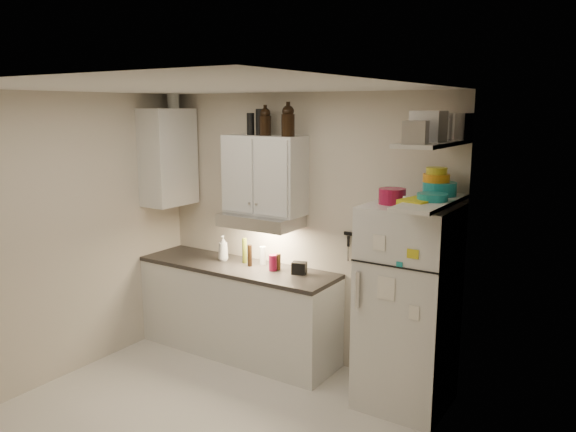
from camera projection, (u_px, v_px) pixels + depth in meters
The scene contains 36 objects.
floor at pixel (200, 423), 4.47m from camera, with size 3.20×3.00×0.02m, color silver.
ceiling at pixel (189, 86), 3.97m from camera, with size 3.20×3.00×0.02m, color silver.
back_wall at pixel (301, 229), 5.46m from camera, with size 3.20×0.02×2.60m, color beige.
left_wall at pixel (62, 238), 5.08m from camera, with size 0.02×3.00×2.60m, color beige.
right_wall at pixel (397, 304), 3.36m from camera, with size 0.02×3.00×2.60m, color beige.
base_cabinet at pixel (238, 311), 5.67m from camera, with size 2.10×0.60×0.88m, color silver.
countertop at pixel (237, 267), 5.58m from camera, with size 2.10×0.62×0.04m, color #2A2624.
upper_cabinet at pixel (265, 175), 5.38m from camera, with size 0.80×0.33×0.75m, color silver.
side_cabinet at pixel (168, 157), 5.85m from camera, with size 0.33×0.55×1.00m, color silver.
range_hood at pixel (261, 220), 5.41m from camera, with size 0.76×0.46×0.12m, color silver.
fridge at pixel (408, 307), 4.59m from camera, with size 0.70×0.68×1.70m, color silver.
shelf_hi at pixel (434, 143), 4.12m from camera, with size 0.30×0.95×0.03m, color silver.
shelf_lo at pixel (431, 202), 4.20m from camera, with size 0.30×0.95×0.03m, color silver.
knife_strip at pixel (365, 236), 5.07m from camera, with size 0.42×0.02×0.03m, color black.
dutch_oven at pixel (392, 196), 4.48m from camera, with size 0.22×0.22×0.13m, color maroon.
book_stack at pixel (418, 205), 4.18m from camera, with size 0.21×0.26×0.09m, color gold.
spice_jar at pixel (406, 202), 4.31m from camera, with size 0.05×0.05×0.09m, color silver.
stock_pot at pixel (454, 126), 4.34m from camera, with size 0.28×0.28×0.20m, color silver.
tin_a at pixel (428, 126), 4.06m from camera, with size 0.22×0.20×0.22m, color #AAAAAD.
tin_b at pixel (416, 132), 3.82m from camera, with size 0.16×0.16×0.16m, color #AAAAAD.
bowl_teal at pixel (439, 189), 4.43m from camera, with size 0.26×0.26×0.11m, color teal.
bowl_orange at pixel (436, 178), 4.42m from camera, with size 0.21×0.21×0.06m, color orange.
bowl_yellow at pixel (437, 171), 4.41m from camera, with size 0.16×0.16×0.05m, color gold.
plates at pixel (432, 197), 4.17m from camera, with size 0.23×0.23×0.06m, color teal.
growler_a at pixel (265, 121), 5.26m from camera, with size 0.11×0.11×0.26m, color black, non-canonical shape.
growler_b at pixel (288, 120), 5.07m from camera, with size 0.12×0.12×0.29m, color black, non-canonical shape.
thermos_a at pixel (260, 122), 5.33m from camera, with size 0.09×0.09×0.25m, color black.
thermos_b at pixel (251, 124), 5.36m from camera, with size 0.07×0.07×0.21m, color black.
side_jar at pixel (173, 100), 5.84m from camera, with size 0.12×0.12×0.17m, color silver.
soap_bottle at pixel (223, 247), 5.72m from camera, with size 0.11×0.11×0.29m, color silver.
pepper_mill at pixel (278, 262), 5.41m from camera, with size 0.05×0.05×0.16m, color brown.
oil_bottle at pixel (245, 251), 5.63m from camera, with size 0.05×0.05×0.25m, color #576018.
vinegar_bottle at pixel (250, 256), 5.52m from camera, with size 0.04×0.04×0.22m, color black.
clear_bottle at pixel (263, 256), 5.58m from camera, with size 0.06×0.06×0.18m, color silver.
red_jar at pixel (273, 263), 5.37m from camera, with size 0.08×0.08×0.16m, color maroon.
caddy at pixel (299, 268), 5.27m from camera, with size 0.13×0.10×0.11m, color black.
Camera 1 is at (2.80, -3.04, 2.46)m, focal length 35.00 mm.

